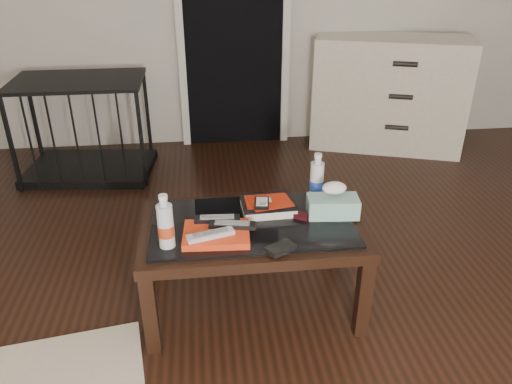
# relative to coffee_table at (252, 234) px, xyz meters

# --- Properties ---
(ground) EXTENTS (5.00, 5.00, 0.00)m
(ground) POSITION_rel_coffee_table_xyz_m (0.49, -0.30, -0.40)
(ground) COLOR black
(ground) RESTS_ON ground
(doorway) EXTENTS (0.90, 0.08, 2.07)m
(doorway) POSITION_rel_coffee_table_xyz_m (0.09, 2.16, 0.63)
(doorway) COLOR black
(doorway) RESTS_ON ground
(coffee_table) EXTENTS (1.00, 0.60, 0.46)m
(coffee_table) POSITION_rel_coffee_table_xyz_m (0.00, 0.00, 0.00)
(coffee_table) COLOR black
(coffee_table) RESTS_ON ground
(dresser) EXTENTS (1.30, 0.85, 0.90)m
(dresser) POSITION_rel_coffee_table_xyz_m (1.33, 1.92, 0.05)
(dresser) COLOR silver
(dresser) RESTS_ON ground
(pet_crate) EXTENTS (0.96, 0.69, 0.71)m
(pet_crate) POSITION_rel_coffee_table_xyz_m (-1.05, 1.64, -0.17)
(pet_crate) COLOR black
(pet_crate) RESTS_ON ground
(magazines) EXTENTS (0.29, 0.23, 0.03)m
(magazines) POSITION_rel_coffee_table_xyz_m (-0.17, -0.11, 0.08)
(magazines) COLOR red
(magazines) RESTS_ON coffee_table
(remote_silver) EXTENTS (0.21, 0.10, 0.02)m
(remote_silver) POSITION_rel_coffee_table_xyz_m (-0.19, -0.15, 0.11)
(remote_silver) COLOR silver
(remote_silver) RESTS_ON magazines
(remote_black_front) EXTENTS (0.21, 0.09, 0.02)m
(remote_black_front) POSITION_rel_coffee_table_xyz_m (-0.10, -0.08, 0.11)
(remote_black_front) COLOR black
(remote_black_front) RESTS_ON magazines
(remote_black_back) EXTENTS (0.20, 0.06, 0.02)m
(remote_black_back) POSITION_rel_coffee_table_xyz_m (-0.16, -0.02, 0.11)
(remote_black_back) COLOR black
(remote_black_back) RESTS_ON magazines
(textbook) EXTENTS (0.26, 0.21, 0.05)m
(textbook) POSITION_rel_coffee_table_xyz_m (0.09, 0.10, 0.09)
(textbook) COLOR black
(textbook) RESTS_ON coffee_table
(dvd_mailers) EXTENTS (0.19, 0.14, 0.01)m
(dvd_mailers) POSITION_rel_coffee_table_xyz_m (0.08, 0.10, 0.11)
(dvd_mailers) COLOR #B2230B
(dvd_mailers) RESTS_ON textbook
(ipod) EXTENTS (0.08, 0.11, 0.02)m
(ipod) POSITION_rel_coffee_table_xyz_m (0.05, 0.07, 0.12)
(ipod) COLOR black
(ipod) RESTS_ON dvd_mailers
(flip_phone) EXTENTS (0.10, 0.09, 0.02)m
(flip_phone) POSITION_rel_coffee_table_xyz_m (0.22, 0.02, 0.08)
(flip_phone) COLOR black
(flip_phone) RESTS_ON coffee_table
(wallet) EXTENTS (0.14, 0.12, 0.02)m
(wallet) POSITION_rel_coffee_table_xyz_m (0.09, -0.24, 0.07)
(wallet) COLOR black
(wallet) RESTS_ON coffee_table
(water_bottle_left) EXTENTS (0.08, 0.08, 0.24)m
(water_bottle_left) POSITION_rel_coffee_table_xyz_m (-0.37, -0.15, 0.18)
(water_bottle_left) COLOR silver
(water_bottle_left) RESTS_ON coffee_table
(water_bottle_right) EXTENTS (0.08, 0.08, 0.24)m
(water_bottle_right) POSITION_rel_coffee_table_xyz_m (0.33, 0.19, 0.18)
(water_bottle_right) COLOR silver
(water_bottle_right) RESTS_ON coffee_table
(tissue_box) EXTENTS (0.24, 0.14, 0.09)m
(tissue_box) POSITION_rel_coffee_table_xyz_m (0.37, 0.02, 0.11)
(tissue_box) COLOR #227C6D
(tissue_box) RESTS_ON coffee_table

